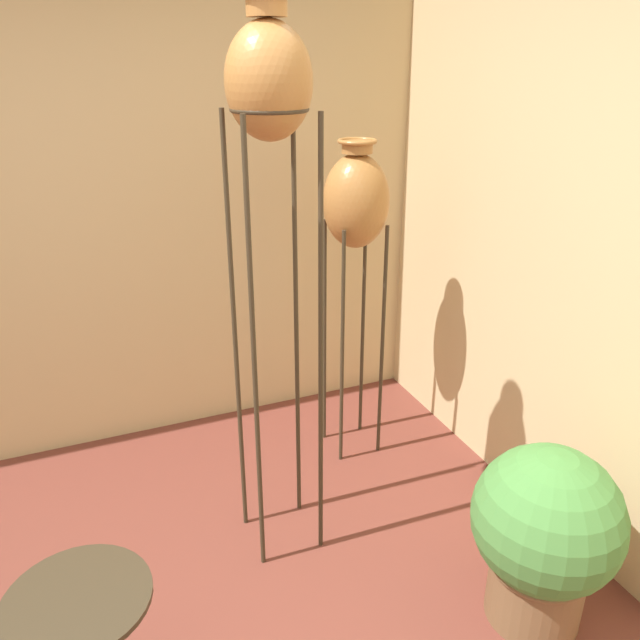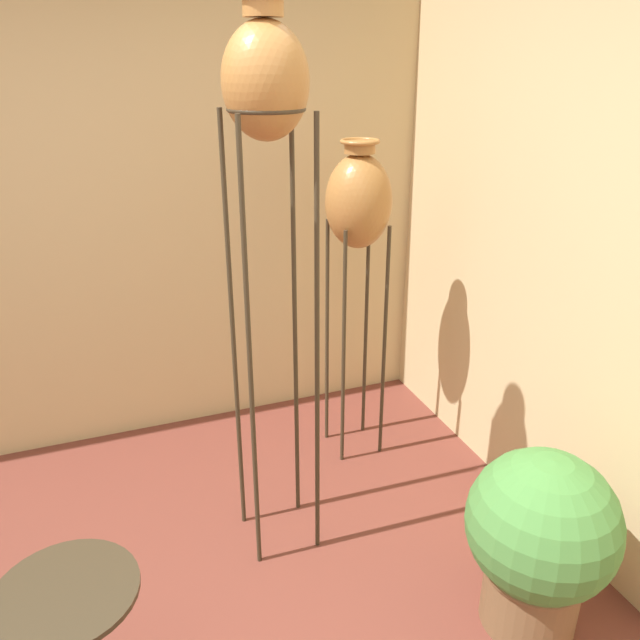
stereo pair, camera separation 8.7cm
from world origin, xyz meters
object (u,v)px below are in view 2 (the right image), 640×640
(side_table, at_px, (74,635))
(potted_plant, at_px, (540,537))
(vase_stand_tall, at_px, (266,101))
(vase_stand_medium, at_px, (358,206))

(side_table, bearing_deg, potted_plant, -4.31)
(side_table, bearing_deg, vase_stand_tall, 39.06)
(vase_stand_medium, relative_size, potted_plant, 2.25)
(vase_stand_medium, distance_m, potted_plant, 1.68)
(vase_stand_medium, height_order, side_table, vase_stand_medium)
(vase_stand_tall, bearing_deg, vase_stand_medium, 41.63)
(vase_stand_tall, relative_size, vase_stand_medium, 1.33)
(vase_stand_medium, xyz_separation_m, side_table, (-1.47, -1.24, -0.93))
(vase_stand_tall, height_order, vase_stand_medium, vase_stand_tall)
(vase_stand_medium, bearing_deg, potted_plant, -83.38)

